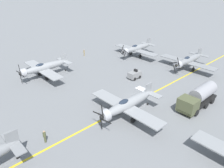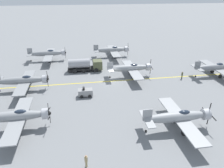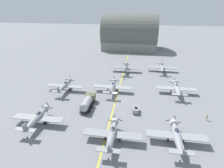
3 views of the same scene
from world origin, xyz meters
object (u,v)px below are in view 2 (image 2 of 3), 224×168
at_px(fuel_tanker, 85,65).
at_px(ground_crew_walking, 86,160).
at_px(airplane_near_left, 48,53).
at_px(airplane_mid_right, 179,117).
at_px(ground_crew_inspecting, 182,75).
at_px(airplane_near_right, 15,116).
at_px(airplane_near_center, 23,81).
at_px(airplane_far_center, 216,67).
at_px(airplane_mid_center, 130,68).
at_px(tow_tractor, 85,92).
at_px(airplane_mid_left, 112,50).

xyz_separation_m(fuel_tanker, ground_crew_walking, (30.16, -1.40, -0.62)).
distance_m(airplane_near_left, ground_crew_walking, 40.25).
relative_size(airplane_mid_right, ground_crew_inspecting, 7.26).
bearing_deg(airplane_near_right, fuel_tanker, 151.53).
xyz_separation_m(airplane_near_left, ground_crew_inspecting, (17.42, 29.79, -1.11)).
bearing_deg(fuel_tanker, airplane_near_center, -54.76).
distance_m(airplane_far_center, ground_crew_walking, 37.30).
relative_size(airplane_mid_right, ground_crew_walking, 7.37).
height_order(airplane_mid_center, fuel_tanker, airplane_mid_center).
xyz_separation_m(fuel_tanker, ground_crew_inspecting, (8.14, 20.44, -0.61)).
distance_m(airplane_near_left, ground_crew_inspecting, 34.53).
bearing_deg(tow_tractor, fuel_tanker, 177.21).
xyz_separation_m(airplane_near_center, ground_crew_walking, (21.57, 10.76, -1.12)).
xyz_separation_m(airplane_mid_left, tow_tractor, (23.00, -8.68, -1.22)).
bearing_deg(airplane_mid_center, ground_crew_walking, -14.87).
bearing_deg(ground_crew_inspecting, airplane_mid_right, -27.43).
bearing_deg(airplane_mid_right, ground_crew_walking, -65.49).
height_order(airplane_mid_center, airplane_mid_left, airplane_mid_center).
bearing_deg(airplane_near_center, airplane_mid_right, 61.71).
xyz_separation_m(airplane_near_center, airplane_mid_left, (-18.56, 20.21, -0.00)).
xyz_separation_m(tow_tractor, ground_crew_inspecting, (-4.89, 21.08, 0.11)).
xyz_separation_m(airplane_near_right, ground_crew_walking, (8.75, 9.22, -1.12)).
xyz_separation_m(airplane_near_left, fuel_tanker, (9.28, 9.35, -0.50)).
relative_size(airplane_mid_right, airplane_near_right, 1.00).
xyz_separation_m(airplane_near_right, airplane_mid_left, (-31.37, 18.67, 0.00)).
xyz_separation_m(airplane_mid_center, airplane_mid_left, (-15.20, -1.61, 0.00)).
xyz_separation_m(airplane_mid_center, tow_tractor, (7.80, -10.29, -1.22)).
bearing_deg(airplane_mid_left, airplane_near_center, -39.75).
xyz_separation_m(airplane_mid_right, airplane_near_left, (-34.45, -20.95, -0.00)).
relative_size(airplane_far_center, tow_tractor, 4.62).
bearing_deg(airplane_mid_right, airplane_far_center, 139.51).
xyz_separation_m(airplane_mid_right, ground_crew_inspecting, (-17.03, 8.84, -1.11)).
relative_size(ground_crew_walking, ground_crew_inspecting, 0.99).
height_order(airplane_near_center, airplane_mid_center, airplane_mid_center).
distance_m(airplane_mid_right, airplane_mid_center, 20.03).
bearing_deg(airplane_mid_center, airplane_far_center, 91.35).
height_order(airplane_near_center, fuel_tanker, airplane_near_center).
height_order(airplane_near_center, airplane_mid_left, airplane_mid_left).
height_order(airplane_mid_right, airplane_near_right, airplane_mid_right).
relative_size(airplane_far_center, airplane_mid_left, 1.00).
bearing_deg(fuel_tanker, ground_crew_walking, -2.66).
height_order(airplane_near_center, ground_crew_walking, airplane_near_center).
bearing_deg(airplane_far_center, airplane_near_right, -55.21).
bearing_deg(airplane_far_center, ground_crew_inspecting, -71.84).
height_order(airplane_far_center, ground_crew_walking, airplane_far_center).
distance_m(airplane_near_left, airplane_mid_left, 17.42).
height_order(airplane_near_left, airplane_far_center, airplane_far_center).
bearing_deg(airplane_far_center, ground_crew_walking, -37.57).
height_order(airplane_mid_left, ground_crew_walking, airplane_mid_left).
height_order(airplane_far_center, ground_crew_inspecting, airplane_far_center).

